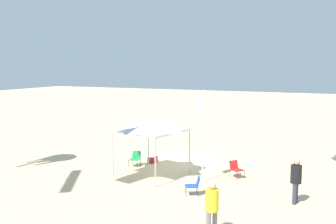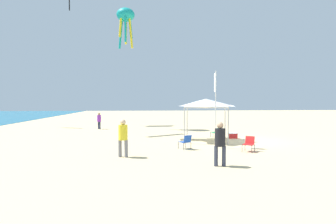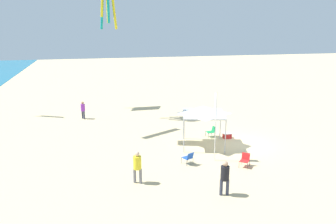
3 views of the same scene
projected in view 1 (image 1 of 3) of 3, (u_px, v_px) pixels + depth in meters
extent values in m
cube|color=#D6BC8C|center=(179.00, 163.00, 21.76)|extent=(120.00, 120.00, 0.10)
cylinder|color=#B7B7BC|center=(189.00, 152.00, 19.38)|extent=(0.07, 0.07, 2.29)
cylinder|color=#B7B7BC|center=(149.00, 145.00, 21.06)|extent=(0.07, 0.07, 2.29)
cylinder|color=#B7B7BC|center=(155.00, 163.00, 17.20)|extent=(0.07, 0.07, 2.29)
cylinder|color=#B7B7BC|center=(113.00, 154.00, 18.88)|extent=(0.07, 0.07, 2.29)
cube|color=silver|center=(152.00, 130.00, 18.98)|extent=(3.43, 3.43, 0.10)
pyramid|color=silver|center=(151.00, 124.00, 18.94)|extent=(3.36, 3.36, 0.51)
cylinder|color=black|center=(236.00, 176.00, 18.45)|extent=(0.02, 0.02, 0.40)
cylinder|color=black|center=(245.00, 174.00, 18.69)|extent=(0.02, 0.02, 0.40)
cylinder|color=black|center=(230.00, 173.00, 18.91)|extent=(0.02, 0.02, 0.40)
cylinder|color=black|center=(238.00, 172.00, 19.15)|extent=(0.02, 0.02, 0.40)
cube|color=red|center=(237.00, 170.00, 18.78)|extent=(0.73, 0.73, 0.03)
cube|color=red|center=(234.00, 164.00, 19.01)|extent=(0.41, 0.47, 0.41)
cylinder|color=black|center=(128.00, 164.00, 20.73)|extent=(0.02, 0.02, 0.40)
cylinder|color=black|center=(137.00, 164.00, 20.57)|extent=(0.02, 0.02, 0.40)
cylinder|color=black|center=(132.00, 161.00, 21.22)|extent=(0.02, 0.02, 0.40)
cylinder|color=black|center=(141.00, 162.00, 21.06)|extent=(0.02, 0.02, 0.40)
cube|color=#198C4C|center=(135.00, 159.00, 20.87)|extent=(0.58, 0.58, 0.03)
cube|color=#198C4C|center=(137.00, 155.00, 21.12)|extent=(0.51, 0.19, 0.41)
cylinder|color=black|center=(185.00, 189.00, 16.56)|extent=(0.02, 0.02, 0.40)
cylinder|color=black|center=(186.00, 193.00, 16.04)|extent=(0.02, 0.02, 0.40)
cylinder|color=black|center=(197.00, 188.00, 16.58)|extent=(0.02, 0.02, 0.40)
cylinder|color=black|center=(198.00, 192.00, 16.07)|extent=(0.02, 0.02, 0.40)
cube|color=blue|center=(192.00, 186.00, 16.29)|extent=(0.70, 0.70, 0.03)
cube|color=blue|center=(198.00, 181.00, 16.27)|extent=(0.34, 0.50, 0.41)
cube|color=red|center=(152.00, 159.00, 21.76)|extent=(0.43, 0.62, 0.36)
cube|color=white|center=(152.00, 156.00, 21.74)|extent=(0.44, 0.64, 0.04)
cylinder|color=silver|center=(203.00, 137.00, 17.78)|extent=(0.06, 0.06, 4.49)
cube|color=white|center=(200.00, 103.00, 17.65)|extent=(0.30, 0.02, 1.10)
cylinder|color=#33384C|center=(294.00, 194.00, 15.19)|extent=(0.17, 0.17, 0.85)
cylinder|color=#33384C|center=(296.00, 192.00, 15.47)|extent=(0.17, 0.17, 0.85)
cylinder|color=black|center=(296.00, 174.00, 15.23)|extent=(0.44, 0.44, 0.74)
sphere|color=tan|center=(297.00, 162.00, 15.17)|extent=(0.28, 0.28, 0.28)
cylinder|color=slate|center=(208.00, 224.00, 12.33)|extent=(0.17, 0.17, 0.85)
cylinder|color=slate|center=(215.00, 221.00, 12.56)|extent=(0.17, 0.17, 0.85)
cylinder|color=yellow|center=(212.00, 200.00, 12.34)|extent=(0.44, 0.44, 0.74)
sphere|color=beige|center=(212.00, 185.00, 12.28)|extent=(0.28, 0.28, 0.28)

